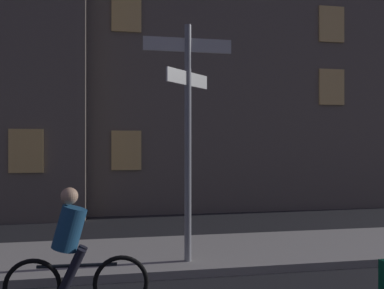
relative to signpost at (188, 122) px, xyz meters
name	(u,v)px	position (x,y,z in m)	size (l,w,h in m)	color
sidewalk_kerb	(181,254)	(0.00, 0.75, -2.49)	(40.00, 2.57, 0.14)	#9E9991
signpost	(188,122)	(0.00, 0.00, 0.00)	(1.56, 0.87, 4.10)	gray
cyclist	(73,255)	(-1.78, -1.62, -1.81)	(1.82, 0.34, 1.61)	black
building_right_block	(249,33)	(4.22, 9.23, 4.21)	(13.58, 7.06, 13.53)	#6B6056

